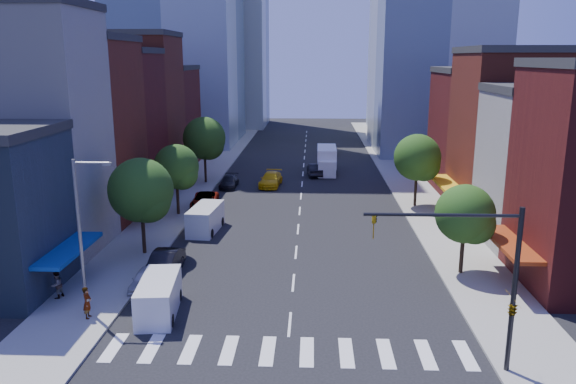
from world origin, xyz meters
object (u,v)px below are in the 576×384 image
object	(u,v)px
parked_car_second	(164,263)
taxi	(271,179)
pedestrian_far	(57,285)
box_truck	(327,161)
parked_car_third	(205,200)
parked_car_rear	(229,182)
parked_car_front	(146,279)
cargo_van_near	(158,298)
traffic_car_far	(331,150)
traffic_car_oncoming	(315,170)
pedestrian_near	(87,302)
cargo_van_far	(205,219)

from	to	relation	value
parked_car_second	taxi	bearing A→B (deg)	82.23
pedestrian_far	taxi	bearing A→B (deg)	-179.23
taxi	box_truck	bearing A→B (deg)	56.40
parked_car_third	taxi	distance (m)	11.51
parked_car_second	parked_car_rear	xyz separation A→B (m)	(0.56, 26.81, -0.15)
box_truck	parked_car_front	bearing A→B (deg)	-107.57
cargo_van_near	parked_car_second	bearing A→B (deg)	95.94
parked_car_front	traffic_car_far	bearing A→B (deg)	76.50
traffic_car_oncoming	box_truck	size ratio (longest dim) A/B	0.59
parked_car_third	box_truck	size ratio (longest dim) A/B	0.66
parked_car_second	traffic_car_far	bearing A→B (deg)	78.40
cargo_van_near	taxi	world-z (taller)	cargo_van_near
cargo_van_near	traffic_car_far	distance (m)	57.03
box_truck	pedestrian_near	bearing A→B (deg)	-108.17
cargo_van_near	pedestrian_near	size ratio (longest dim) A/B	2.80
parked_car_front	parked_car_third	xyz separation A→B (m)	(0.00, 20.23, 0.08)
taxi	parked_car_third	bearing A→B (deg)	-115.55
cargo_van_near	pedestrian_near	world-z (taller)	cargo_van_near
parked_car_third	parked_car_rear	distance (m)	9.11
cargo_van_near	pedestrian_far	size ratio (longest dim) A/B	3.07
pedestrian_near	pedestrian_far	bearing A→B (deg)	44.55
cargo_van_near	box_truck	xyz separation A→B (m)	(10.71, 42.17, 0.47)
cargo_van_far	box_truck	distance (m)	28.31
parked_car_front	box_truck	distance (m)	40.44
traffic_car_far	cargo_van_far	bearing A→B (deg)	72.68
parked_car_rear	pedestrian_far	world-z (taller)	pedestrian_far
parked_car_front	parked_car_rear	distance (m)	29.30
box_truck	cargo_van_near	bearing A→B (deg)	-103.73
traffic_car_oncoming	parked_car_second	bearing A→B (deg)	67.33
cargo_van_near	cargo_van_far	world-z (taller)	cargo_van_far
parked_car_rear	cargo_van_far	distance (m)	16.94
parked_car_front	traffic_car_far	world-z (taller)	traffic_car_far
cargo_van_far	box_truck	world-z (taller)	box_truck
parked_car_front	cargo_van_far	bearing A→B (deg)	84.06
cargo_van_far	parked_car_second	bearing A→B (deg)	-90.50
pedestrian_near	cargo_van_near	bearing A→B (deg)	-81.36
parked_car_rear	cargo_van_near	xyz separation A→B (m)	(0.73, -33.02, 0.40)
parked_car_third	cargo_van_far	world-z (taller)	cargo_van_far
parked_car_second	cargo_van_far	bearing A→B (deg)	87.50
parked_car_third	traffic_car_oncoming	xyz separation A→B (m)	(11.00, 16.07, 0.05)
parked_car_front	pedestrian_near	bearing A→B (deg)	-112.39
parked_car_front	taxi	world-z (taller)	taxi
parked_car_rear	cargo_van_near	bearing A→B (deg)	-87.95
parked_car_second	traffic_car_far	world-z (taller)	parked_car_second
taxi	traffic_car_far	xyz separation A→B (m)	(7.71, 21.94, -0.08)
cargo_van_near	traffic_car_oncoming	world-z (taller)	cargo_van_near
pedestrian_near	pedestrian_far	world-z (taller)	pedestrian_near
traffic_car_far	parked_car_second	bearing A→B (deg)	74.85
cargo_van_far	pedestrian_near	xyz separation A→B (m)	(-3.54, -16.96, -0.02)
cargo_van_far	traffic_car_oncoming	size ratio (longest dim) A/B	1.13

